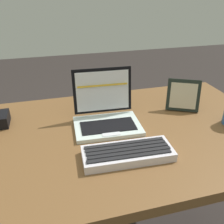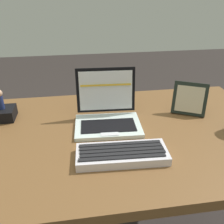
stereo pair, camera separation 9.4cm
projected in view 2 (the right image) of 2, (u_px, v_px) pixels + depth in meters
desk at (114, 154)px, 1.02m from camera, size 1.33×0.77×0.73m
laptop_front at (107, 114)px, 1.00m from camera, size 0.27×0.22×0.22m
external_keyboard at (121, 154)px, 0.82m from camera, size 0.31×0.13×0.03m
photo_frame at (190, 99)px, 1.07m from camera, size 0.15×0.11×0.14m
figurine_stand at (3, 114)px, 1.05m from camera, size 0.10×0.10×0.05m
figurine at (0, 99)px, 1.02m from camera, size 0.03×0.03×0.09m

